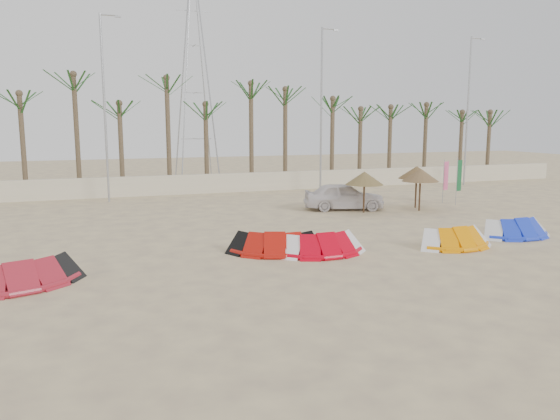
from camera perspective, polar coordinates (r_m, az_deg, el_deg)
name	(u,v)px	position (r m, az deg, el deg)	size (l,w,h in m)	color
ground	(347,282)	(16.80, 7.00, -7.48)	(120.00, 120.00, 0.00)	beige
boundary_wall	(200,184)	(37.30, -8.35, 2.71)	(60.00, 0.30, 1.30)	beige
palm_line	(203,98)	(38.71, -8.02, 11.55)	(52.00, 4.00, 7.70)	brown
lamp_b	(105,105)	(34.38, -17.82, 10.38)	(1.25, 0.14, 11.00)	#A5A8AD
lamp_c	(322,107)	(37.63, 4.38, 10.65)	(1.25, 0.14, 11.00)	#A5A8AD
lamp_d	(468,109)	(43.91, 19.06, 9.97)	(1.25, 0.14, 11.00)	#A5A8AD
pylon	(197,184)	(43.41, -8.62, 2.75)	(3.00, 3.00, 14.00)	#A5A8AD
kite_red_left	(18,271)	(18.05, -25.73, -5.78)	(4.01, 2.50, 0.90)	maroon
kite_red_mid	(272,241)	(20.34, -0.83, -3.24)	(3.74, 2.47, 0.90)	#AE1109
kite_red_right	(320,242)	(20.21, 4.17, -3.35)	(3.30, 1.60, 0.90)	red
kite_orange	(453,236)	(22.25, 17.58, -2.60)	(3.03, 1.57, 0.90)	#FA8C00
kite_blue	(513,226)	(25.14, 23.15, -1.59)	(3.17, 1.57, 0.90)	#1A35DB
parasol_left	(364,178)	(29.29, 8.81, 3.30)	(2.05, 2.05, 2.20)	#4C331E
parasol_mid	(420,175)	(30.52, 14.47, 3.56)	(2.00, 2.00, 2.31)	#4C331E
parasol_right	(417,172)	(31.53, 14.09, 3.83)	(2.04, 2.04, 2.36)	#4C331E
flag_pink	(446,177)	(34.02, 16.95, 3.31)	(0.44, 0.13, 2.61)	#A5A8AD
flag_green	(459,177)	(33.29, 18.23, 3.30)	(0.44, 0.14, 2.77)	#A5A8AD
car	(344,196)	(30.28, 6.69, 1.44)	(1.77, 4.39, 1.50)	silver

